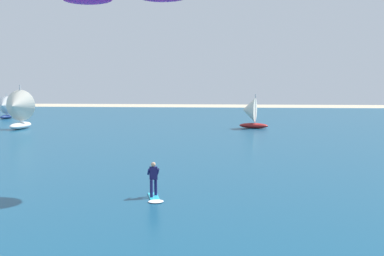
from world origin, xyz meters
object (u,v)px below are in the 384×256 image
sailboat_mid_right (5,107)px  sailboat_near_shore (17,109)px  sailboat_anchored_offshore (250,113)px  kitesurfer (154,185)px

sailboat_mid_right → sailboat_near_shore: sailboat_near_shore is taller
sailboat_anchored_offshore → sailboat_near_shore: (-26.55, -3.54, 0.48)m
sailboat_near_shore → sailboat_mid_right: bearing=121.5°
kitesurfer → sailboat_near_shore: bearing=125.0°
sailboat_mid_right → sailboat_near_shore: 17.07m
kitesurfer → sailboat_mid_right: bearing=123.9°
sailboat_mid_right → sailboat_anchored_offshore: bearing=-17.2°
sailboat_anchored_offshore → sailboat_mid_right: 37.13m
sailboat_anchored_offshore → sailboat_mid_right: sailboat_anchored_offshore is taller
sailboat_mid_right → sailboat_near_shore: size_ratio=0.73×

